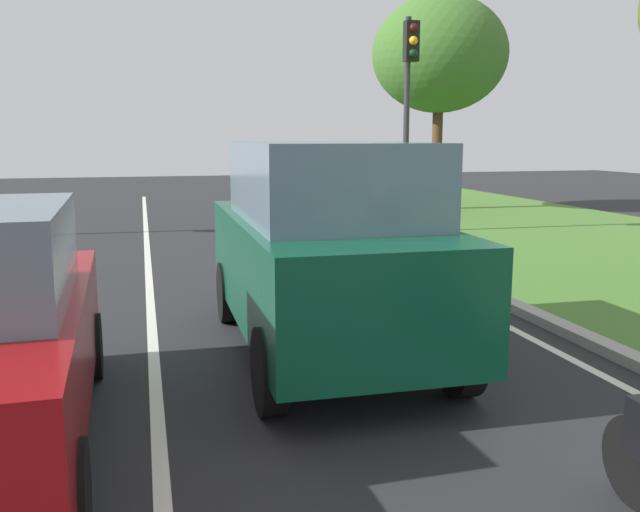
{
  "coord_description": "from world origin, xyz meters",
  "views": [
    {
      "loc": [
        -0.74,
        2.33,
        2.34
      ],
      "look_at": [
        0.89,
        8.63,
        1.2
      ],
      "focal_mm": 38.46,
      "sensor_mm": 36.0,
      "label": 1
    }
  ],
  "objects": [
    {
      "name": "lane_line_right_edge",
      "position": [
        3.6,
        14.0,
        0.0
      ],
      "size": [
        0.12,
        32.0,
        0.01
      ],
      "primitive_type": "cube",
      "color": "silver",
      "rests_on": "ground"
    },
    {
      "name": "curb_right",
      "position": [
        4.1,
        14.0,
        0.06
      ],
      "size": [
        0.24,
        48.0,
        0.12
      ],
      "primitive_type": "cube",
      "color": "#9E9B93",
      "rests_on": "ground"
    },
    {
      "name": "car_suv_ahead",
      "position": [
        1.12,
        9.28,
        1.17
      ],
      "size": [
        2.0,
        4.51,
        2.28
      ],
      "rotation": [
        0.0,
        0.0,
        -0.01
      ],
      "color": "#0C472D",
      "rests_on": "ground"
    },
    {
      "name": "tree_roadside_far",
      "position": [
        8.26,
        22.43,
        4.79
      ],
      "size": [
        4.14,
        4.14,
        6.57
      ],
      "color": "#4C331E",
      "rests_on": "ground"
    },
    {
      "name": "traffic_light_near_right",
      "position": [
        5.35,
        17.61,
        3.47
      ],
      "size": [
        0.32,
        0.5,
        5.04
      ],
      "color": "#2D2D2D",
      "rests_on": "ground"
    },
    {
      "name": "ground_plane",
      "position": [
        0.0,
        14.0,
        0.0
      ],
      "size": [
        60.0,
        60.0,
        0.0
      ],
      "primitive_type": "plane",
      "color": "#262628"
    },
    {
      "name": "grass_verge_right",
      "position": [
        8.5,
        14.0,
        0.03
      ],
      "size": [
        9.0,
        48.0,
        0.06
      ],
      "primitive_type": "cube",
      "color": "#47752D",
      "rests_on": "ground"
    },
    {
      "name": "lane_line_center",
      "position": [
        -0.7,
        14.0,
        0.0
      ],
      "size": [
        0.12,
        32.0,
        0.01
      ],
      "primitive_type": "cube",
      "color": "silver",
      "rests_on": "ground"
    }
  ]
}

